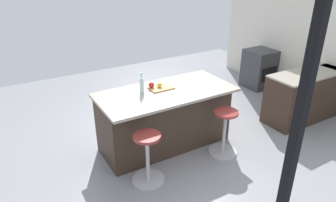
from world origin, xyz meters
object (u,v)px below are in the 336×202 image
Objects in this scene: stool_middle at (148,160)px; apple_red at (151,85)px; stool_by_window at (224,134)px; cutting_board at (161,88)px; apple_yellow at (160,85)px; kitchen_island at (165,118)px; water_bottle at (142,85)px; oven_range at (259,69)px.

apple_red is at bearing -121.61° from stool_middle.
cutting_board is at bearing -48.16° from stool_by_window.
cutting_board is 4.80× the size of apple_yellow.
stool_by_window is at bearing 180.00° from stool_middle.
kitchen_island reaches higher than stool_by_window.
stool_by_window is (-0.65, 0.67, -0.14)m from kitchen_island.
apple_red is 0.12m from apple_yellow.
water_bottle reaches higher than kitchen_island.
stool_middle is 1.18m from apple_yellow.
cutting_board is (0.66, -0.74, 0.62)m from stool_by_window.
oven_range is 3.32m from apple_yellow.
stool_middle is at bearing 0.00° from stool_by_window.
apple_yellow reaches higher than kitchen_island.
stool_middle is 1.09m from water_bottle.
kitchen_island is 2.86× the size of stool_middle.
apple_yellow reaches higher than oven_range.
stool_by_window is at bearing 134.77° from apple_red.
apple_yellow is 0.31m from water_bottle.
apple_red reaches higher than cutting_board.
cutting_board is 0.33m from water_bottle.
oven_range is 9.85× the size of apple_red.
kitchen_island is at bearing -134.09° from stool_middle.
oven_range is 2.98m from stool_by_window.
cutting_board is at bearing 17.13° from oven_range.
apple_yellow reaches higher than stool_by_window.
apple_red reaches higher than stool_by_window.
cutting_board is at bearing 155.29° from apple_red.
cutting_board reaches higher than stool_middle.
water_bottle is at bearing 15.53° from oven_range.
water_bottle is (0.18, 0.05, 0.06)m from apple_red.
apple_red is (-0.49, -0.80, 0.67)m from stool_middle.
stool_middle is 9.54× the size of apple_yellow.
water_bottle reaches higher than apple_yellow.
stool_by_window is 2.29× the size of water_bottle.
apple_red is (3.25, 0.90, 0.58)m from oven_range.
water_bottle is (3.43, 0.95, 0.64)m from oven_range.
cutting_board is 4.09× the size of apple_red.
cutting_board reaches higher than stool_by_window.
water_bottle is (0.30, 0.01, 0.07)m from apple_yellow.
stool_by_window is 1.00× the size of stool_middle.
stool_middle is 8.13× the size of apple_red.
cutting_board is at bearing -75.76° from kitchen_island.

